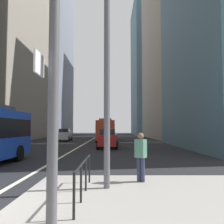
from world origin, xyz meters
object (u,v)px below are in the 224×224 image
object	(u,v)px
car_oncoming_mid	(64,135)
car_receding_far	(107,139)
car_receding_near	(104,133)
street_lamp_post	(106,32)
pedestrian_waiting	(140,154)
city_bus_red_receding	(104,129)

from	to	relation	value
car_oncoming_mid	car_receding_far	world-z (taller)	same
car_oncoming_mid	car_receding_near	bearing A→B (deg)	56.30
car_oncoming_mid	street_lamp_post	bearing A→B (deg)	-76.71
car_receding_near	pedestrian_waiting	xyz separation A→B (m)	(2.40, -39.50, 0.13)
car_oncoming_mid	car_receding_near	distance (m)	11.12
city_bus_red_receding	car_receding_near	bearing A→B (deg)	91.96
city_bus_red_receding	pedestrian_waiting	xyz separation A→B (m)	(2.04, -29.04, -0.71)
city_bus_red_receding	street_lamp_post	xyz separation A→B (m)	(0.84, -29.98, 3.45)
street_lamp_post	pedestrian_waiting	bearing A→B (deg)	37.91
city_bus_red_receding	car_receding_near	distance (m)	10.49
city_bus_red_receding	car_oncoming_mid	xyz separation A→B (m)	(-6.53, 1.20, -0.85)
car_receding_near	street_lamp_post	distance (m)	40.68
pedestrian_waiting	street_lamp_post	bearing A→B (deg)	-142.09
car_oncoming_mid	car_receding_far	size ratio (longest dim) A/B	1.02
city_bus_red_receding	car_receding_far	bearing A→B (deg)	-87.38
pedestrian_waiting	car_receding_near	bearing A→B (deg)	93.48
car_receding_far	street_lamp_post	world-z (taller)	street_lamp_post
street_lamp_post	car_receding_far	bearing A→B (deg)	90.85
car_oncoming_mid	pedestrian_waiting	bearing A→B (deg)	-74.18
city_bus_red_receding	pedestrian_waiting	world-z (taller)	city_bus_red_receding
city_bus_red_receding	street_lamp_post	world-z (taller)	street_lamp_post
street_lamp_post	pedestrian_waiting	size ratio (longest dim) A/B	4.58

